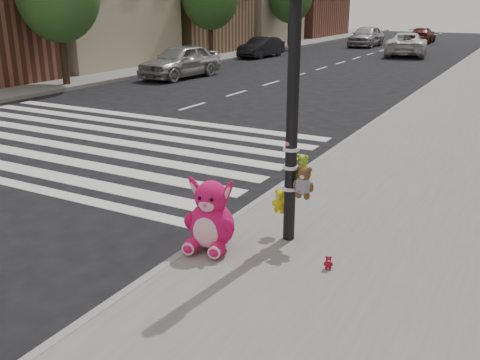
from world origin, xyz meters
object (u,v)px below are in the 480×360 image
Objects in this scene: pink_bunny at (211,220)px; car_white_near at (407,44)px; red_teddy at (328,263)px; car_silver_far at (180,61)px; signal_pole at (294,123)px; car_dark_far at (262,47)px.

pink_bunny is 30.16m from car_white_near.
red_teddy is 18.87m from car_silver_far.
signal_pole reaches higher than red_teddy.
signal_pole reaches higher than car_dark_far.
car_white_near is (-4.00, 29.90, 0.17)m from pink_bunny.
red_teddy is at bearing -56.77° from car_dark_far.
car_white_near is at bearing 99.40° from signal_pole.
car_white_near reaches higher than car_dark_far.
signal_pole is 1.68m from pink_bunny.
car_dark_far reaches higher than pink_bunny.
car_dark_far is at bearing 104.60° from pink_bunny.
pink_bunny is (-0.82, -0.79, -1.24)m from signal_pole.
car_silver_far is at bearing 57.39° from car_white_near.
red_teddy is at bearing -44.82° from car_silver_far.
signal_pole reaches higher than pink_bunny.
car_white_near is at bearing 77.44° from red_teddy.
car_white_near is (7.61, 5.29, 0.11)m from car_dark_far.
signal_pole is 29.53m from car_white_near.
car_silver_far is at bearing 107.22° from red_teddy.
signal_pole is at bearing 33.01° from pink_bunny.
signal_pole is at bearing -57.61° from car_dark_far.
signal_pole is 17.94m from car_silver_far.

